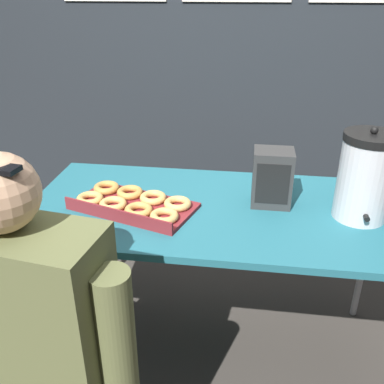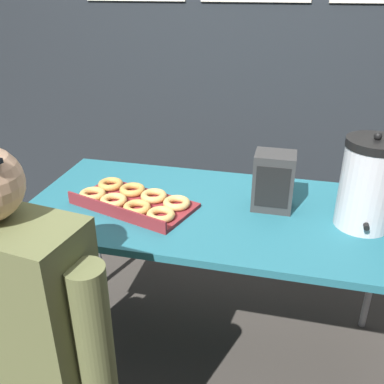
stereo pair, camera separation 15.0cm
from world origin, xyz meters
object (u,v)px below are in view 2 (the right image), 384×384
at_px(donut_box, 134,201).
at_px(person_seated, 22,345).
at_px(cell_phone, 36,218).
at_px(space_heater, 273,181).
at_px(coffee_urn, 368,183).

bearing_deg(donut_box, person_seated, -85.91).
relative_size(cell_phone, person_seated, 0.14).
distance_m(donut_box, space_heater, 0.56).
bearing_deg(cell_phone, donut_box, 39.61).
bearing_deg(space_heater, coffee_urn, -9.29).
height_order(coffee_urn, person_seated, person_seated).
relative_size(donut_box, space_heater, 2.31).
distance_m(coffee_urn, person_seated, 1.26).
xyz_separation_m(donut_box, space_heater, (0.54, 0.11, 0.09)).
bearing_deg(cell_phone, person_seated, -58.73).
height_order(donut_box, coffee_urn, coffee_urn).
relative_size(cell_phone, space_heater, 0.73).
xyz_separation_m(donut_box, coffee_urn, (0.87, 0.06, 0.15)).
xyz_separation_m(cell_phone, person_seated, (0.17, -0.42, -0.19)).
xyz_separation_m(coffee_urn, cell_phone, (-1.19, -0.25, -0.16)).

